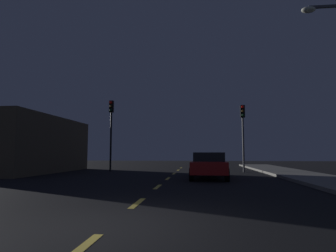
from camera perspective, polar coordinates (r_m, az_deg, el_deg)
The scene contains 12 objects.
ground_plane at distance 12.29m, azimuth -1.66°, elevation -11.68°, with size 80.00×80.00×0.00m, color black.
lane_stripe_nearest at distance 4.44m, azimuth -17.38°, elevation -22.60°, with size 0.16×1.60×0.01m, color #EACC4C.
lane_stripe_second at distance 7.99m, azimuth -6.09°, elevation -14.99°, with size 0.16×1.60×0.01m, color #EACC4C.
lane_stripe_third at distance 11.70m, azimuth -2.06°, elevation -11.98°, with size 0.16×1.60×0.01m, color #EACC4C.
lane_stripe_fourth at distance 15.45m, azimuth -0.02°, elevation -10.40°, with size 0.16×1.60×0.01m, color #EACC4C.
lane_stripe_fifth at distance 19.22m, azimuth 1.21°, elevation -9.43°, with size 0.16×1.60×0.01m, color #EACC4C.
lane_stripe_sixth at distance 23.00m, azimuth 2.03°, elevation -8.78°, with size 0.16×1.60×0.01m, color #EACC4C.
lane_stripe_seventh at distance 26.79m, azimuth 2.62°, elevation -8.31°, with size 0.16×1.60×0.01m, color #EACC4C.
traffic_signal_left at distance 22.15m, azimuth -11.25°, elevation 0.82°, with size 0.32×0.38×5.35m.
traffic_signal_right at distance 21.35m, azimuth 14.68°, elevation 0.23°, with size 0.32×0.38×4.82m.
car_stopped_ahead at distance 15.63m, azimuth 8.18°, elevation -7.65°, with size 2.04×4.52×1.38m.
storefront_left at distance 22.70m, azimuth -26.36°, elevation -3.38°, with size 5.05×9.98×3.87m, color brown.
Camera 1 is at (1.65, -5.10, 1.33)m, focal length 30.62 mm.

